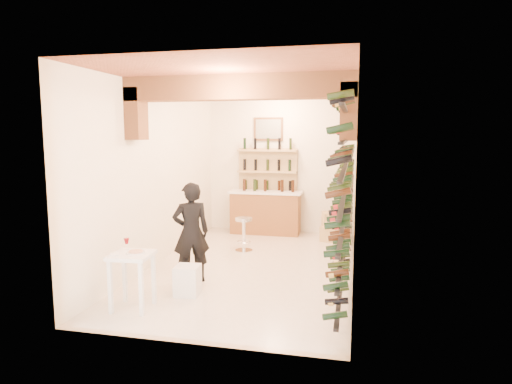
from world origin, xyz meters
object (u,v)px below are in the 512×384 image
tasting_table (132,263)px  crate_lower (335,234)px  wine_rack (342,182)px  person (191,232)px  back_counter (265,211)px  white_stool (188,280)px  chrome_barstool (244,232)px

tasting_table → crate_lower: size_ratio=1.64×
wine_rack → person: size_ratio=3.57×
wine_rack → back_counter: bearing=124.7°
person → crate_lower: person is taller
person → crate_lower: (2.10, 3.18, -0.63)m
tasting_table → back_counter: bearing=76.3°
wine_rack → tasting_table: (-2.67, -2.20, -0.92)m
back_counter → white_stool: back_counter is taller
white_stool → wine_rack: bearing=35.9°
crate_lower → tasting_table: bearing=-119.4°
white_stool → chrome_barstool: bearing=85.2°
tasting_table → person: bearing=69.1°
white_stool → person: 0.83m
wine_rack → back_counter: size_ratio=3.35×
back_counter → crate_lower: size_ratio=3.01×
back_counter → white_stool: bearing=-94.2°
wine_rack → crate_lower: 2.60m
tasting_table → white_stool: bearing=47.1°
tasting_table → crate_lower: tasting_table is taller
wine_rack → tasting_table: 3.58m
person → crate_lower: bearing=-154.2°
tasting_table → chrome_barstool: size_ratio=1.36×
back_counter → white_stool: size_ratio=3.93×
chrome_barstool → crate_lower: 2.14m
wine_rack → chrome_barstool: size_ratio=8.32×
person → chrome_barstool: bearing=-131.2°
wine_rack → white_stool: bearing=-144.1°
back_counter → tasting_table: size_ratio=1.83×
tasting_table → chrome_barstool: tasting_table is taller
white_stool → back_counter: bearing=85.8°
back_counter → tasting_table: (-0.84, -4.85, 0.10)m
tasting_table → wine_rack: bearing=35.7°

